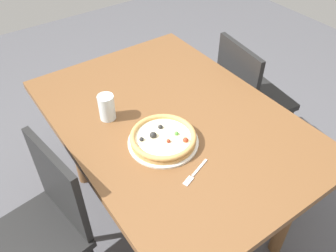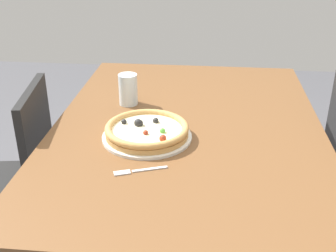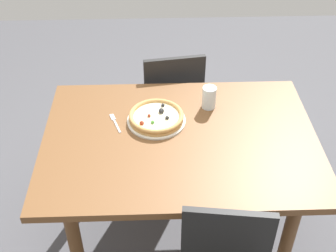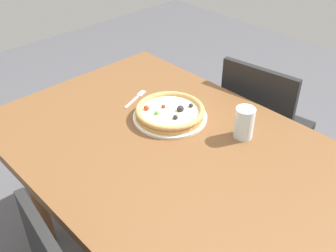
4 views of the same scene
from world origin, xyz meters
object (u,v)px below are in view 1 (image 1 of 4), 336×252
object	(u,v)px
dining_table	(172,132)
plate	(163,142)
fork	(194,174)
chair_near	(248,97)
drinking_glass	(107,107)
chair_far	(44,227)
pizza	(163,138)

from	to	relation	value
dining_table	plate	distance (m)	0.21
fork	chair_near	bearing A→B (deg)	-169.80
plate	drinking_glass	xyz separation A→B (m)	(0.29, 0.12, 0.06)
chair_far	fork	xyz separation A→B (m)	(-0.32, -0.57, 0.28)
chair_near	fork	distance (m)	1.02
pizza	drinking_glass	xyz separation A→B (m)	(0.29, 0.12, 0.03)
chair_near	fork	bearing A→B (deg)	-52.60
chair_far	pizza	distance (m)	0.66
chair_near	fork	size ratio (longest dim) A/B	5.51
dining_table	drinking_glass	size ratio (longest dim) A/B	11.07
pizza	chair_far	bearing A→B (deg)	80.23
drinking_glass	fork	bearing A→B (deg)	-167.13
chair_near	chair_far	distance (m)	1.43
plate	pizza	bearing A→B (deg)	42.31
plate	pizza	world-z (taller)	pizza
pizza	drinking_glass	world-z (taller)	drinking_glass
plate	drinking_glass	distance (m)	0.32
pizza	drinking_glass	size ratio (longest dim) A/B	2.30
dining_table	pizza	distance (m)	0.22
chair_far	drinking_glass	xyz separation A→B (m)	(0.19, -0.46, 0.34)
chair_near	plate	distance (m)	0.93
drinking_glass	pizza	bearing A→B (deg)	-157.81
plate	fork	distance (m)	0.22
pizza	fork	bearing A→B (deg)	179.60
chair_near	drinking_glass	world-z (taller)	drinking_glass
chair_far	drinking_glass	size ratio (longest dim) A/B	6.98
dining_table	pizza	bearing A→B (deg)	131.34
fork	drinking_glass	size ratio (longest dim) A/B	1.27
dining_table	fork	xyz separation A→B (m)	(-0.34, 0.14, 0.10)
drinking_glass	chair_far	bearing A→B (deg)	112.86
plate	fork	xyz separation A→B (m)	(-0.22, 0.00, -0.00)
pizza	chair_near	bearing A→B (deg)	-72.57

